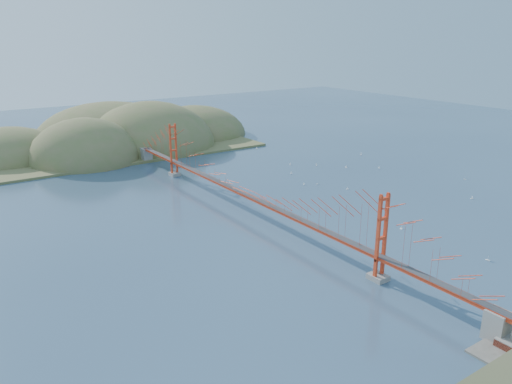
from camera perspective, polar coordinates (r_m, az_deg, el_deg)
ground at (r=88.01m, az=-0.79°, el=-2.49°), size 320.00×320.00×0.00m
bridge at (r=86.00m, az=-0.88°, el=1.93°), size 2.20×94.40×12.00m
far_headlands at (r=148.59m, az=-14.94°, el=5.28°), size 84.00×58.00×25.00m
sailboat_0 at (r=84.61m, az=16.28°, el=-3.98°), size 0.48×0.52×0.58m
sailboat_4 at (r=121.00m, az=6.91°, el=3.09°), size 0.69×0.69×0.73m
sailboat_7 at (r=113.23m, az=4.05°, el=2.16°), size 0.59×0.54×0.67m
sailboat_5 at (r=121.26m, az=13.89°, el=2.73°), size 0.45×0.55×0.64m
sailboat_1 at (r=105.86m, az=7.02°, el=0.96°), size 0.55×0.55×0.58m
sailboat_3 at (r=105.77m, az=-3.05°, el=1.06°), size 0.52×0.43×0.61m
sailboat_9 at (r=120.30m, az=10.27°, el=2.85°), size 0.53×0.62×0.71m
sailboat_16 at (r=103.34m, az=10.40°, el=0.38°), size 0.55×0.55×0.59m
sailboat_8 at (r=121.12m, az=3.92°, el=3.19°), size 0.61×0.61×0.64m
sailboat_14 at (r=105.15m, az=5.50°, el=0.90°), size 0.66×0.66×0.69m
sailboat_11 at (r=117.63m, az=22.76°, el=1.39°), size 0.58×0.58×0.65m
sailboat_15 at (r=137.88m, az=0.10°, el=5.02°), size 0.50×0.59×0.68m
sailboat_17 at (r=133.39m, az=11.90°, el=4.20°), size 0.65×0.64×0.73m
sailboat_2 at (r=104.41m, az=23.46°, el=-0.64°), size 0.58×0.58×0.62m
sailboat_10 at (r=77.43m, az=24.97°, el=-7.02°), size 0.63×0.65×0.73m
sailboat_extra_0 at (r=72.24m, az=16.07°, el=-7.77°), size 0.52×0.52×0.57m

